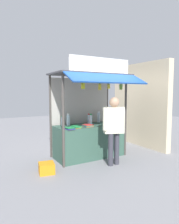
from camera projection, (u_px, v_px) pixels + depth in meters
ground_plane at (90, 156)px, 5.50m from camera, size 20.00×20.00×0.00m
stall_counter at (90, 141)px, 5.46m from camera, size 1.83×0.77×0.87m
stall_structure at (88, 99)px, 5.44m from camera, size 2.03×1.61×2.57m
water_bottle_right at (91, 120)px, 5.46m from camera, size 0.08×0.08×0.30m
water_bottle_back_left at (89, 119)px, 5.71m from camera, size 0.08×0.08×0.28m
water_bottle_front_left at (106, 119)px, 5.76m from camera, size 0.07×0.07×0.25m
water_bottle_center at (62, 121)px, 5.28m from camera, size 0.07×0.07×0.27m
water_bottle_back_right at (99, 117)px, 5.90m from camera, size 0.09×0.09×0.32m
water_bottle_rear_center at (68, 120)px, 5.29m from camera, size 0.09×0.09×0.32m
magazine_stack_far_left at (76, 127)px, 5.03m from camera, size 0.20×0.30×0.04m
magazine_stack_far_right at (88, 126)px, 5.19m from camera, size 0.23×0.26×0.05m
magazine_stack_mid_right at (70, 128)px, 4.80m from camera, size 0.21×0.24×0.04m
banana_bunch_inner_right at (83, 86)px, 4.68m from camera, size 0.12×0.12×0.27m
banana_bunch_inner_left at (100, 87)px, 4.91m from camera, size 0.11×0.11×0.29m
banana_bunch_leftmost at (109, 86)px, 5.04m from camera, size 0.09×0.09×0.26m
banana_bunch_rightmost at (121, 87)px, 5.23m from camera, size 0.10×0.10×0.29m
vendor_person at (114, 125)px, 4.78m from camera, size 0.62×0.35×1.63m
plastic_crate at (47, 168)px, 4.36m from camera, size 0.37×0.37×0.22m
neighbour_wall at (139, 105)px, 6.67m from camera, size 0.20×2.40×2.67m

